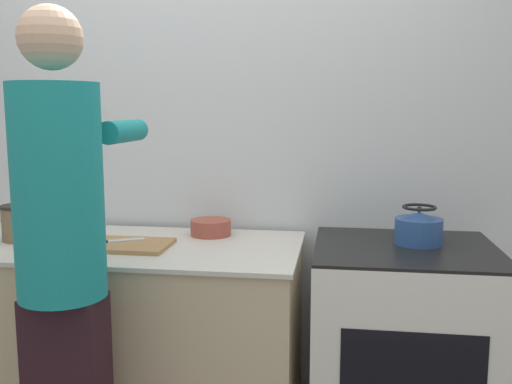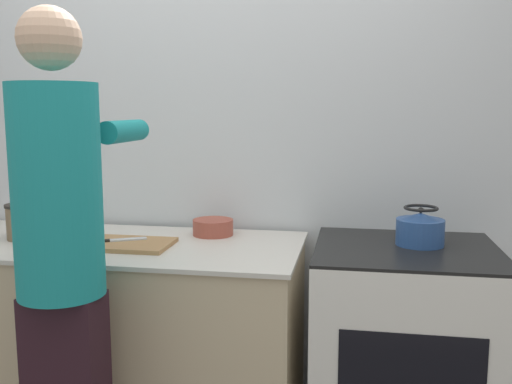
{
  "view_description": "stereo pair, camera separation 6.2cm",
  "coord_description": "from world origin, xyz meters",
  "px_view_note": "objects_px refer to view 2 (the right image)",
  "views": [
    {
      "loc": [
        0.59,
        -1.92,
        1.46
      ],
      "look_at": [
        0.27,
        0.24,
        1.14
      ],
      "focal_mm": 40.0,
      "sensor_mm": 36.0,
      "label": 1
    },
    {
      "loc": [
        0.65,
        -1.91,
        1.46
      ],
      "look_at": [
        0.27,
        0.24,
        1.14
      ],
      "focal_mm": 40.0,
      "sensor_mm": 36.0,
      "label": 2
    }
  ],
  "objects_px": {
    "kettle": "(420,229)",
    "canister_jar": "(25,221)",
    "oven": "(403,360)",
    "person": "(62,252)",
    "knife": "(115,240)",
    "cutting_board": "(127,244)"
  },
  "relations": [
    {
      "from": "person",
      "to": "kettle",
      "type": "relative_size",
      "value": 9.48
    },
    {
      "from": "person",
      "to": "kettle",
      "type": "distance_m",
      "value": 1.35
    },
    {
      "from": "kettle",
      "to": "oven",
      "type": "bearing_deg",
      "value": -134.68
    },
    {
      "from": "canister_jar",
      "to": "cutting_board",
      "type": "bearing_deg",
      "value": -6.26
    },
    {
      "from": "oven",
      "to": "cutting_board",
      "type": "height_order",
      "value": "oven"
    },
    {
      "from": "knife",
      "to": "canister_jar",
      "type": "distance_m",
      "value": 0.45
    },
    {
      "from": "knife",
      "to": "oven",
      "type": "bearing_deg",
      "value": -25.76
    },
    {
      "from": "person",
      "to": "canister_jar",
      "type": "distance_m",
      "value": 0.71
    },
    {
      "from": "oven",
      "to": "kettle",
      "type": "height_order",
      "value": "kettle"
    },
    {
      "from": "cutting_board",
      "to": "canister_jar",
      "type": "height_order",
      "value": "canister_jar"
    },
    {
      "from": "cutting_board",
      "to": "knife",
      "type": "height_order",
      "value": "knife"
    },
    {
      "from": "person",
      "to": "knife",
      "type": "relative_size",
      "value": 7.62
    },
    {
      "from": "person",
      "to": "knife",
      "type": "xyz_separation_m",
      "value": [
        -0.03,
        0.49,
        -0.07
      ]
    },
    {
      "from": "person",
      "to": "cutting_board",
      "type": "xyz_separation_m",
      "value": [
        0.03,
        0.48,
        -0.09
      ]
    },
    {
      "from": "cutting_board",
      "to": "knife",
      "type": "relative_size",
      "value": 1.56
    },
    {
      "from": "oven",
      "to": "cutting_board",
      "type": "xyz_separation_m",
      "value": [
        -1.14,
        -0.04,
        0.44
      ]
    },
    {
      "from": "canister_jar",
      "to": "person",
      "type": "bearing_deg",
      "value": -48.74
    },
    {
      "from": "kettle",
      "to": "canister_jar",
      "type": "height_order",
      "value": "kettle"
    },
    {
      "from": "person",
      "to": "knife",
      "type": "bearing_deg",
      "value": 93.42
    },
    {
      "from": "knife",
      "to": "kettle",
      "type": "height_order",
      "value": "kettle"
    },
    {
      "from": "knife",
      "to": "kettle",
      "type": "xyz_separation_m",
      "value": [
        1.25,
        0.08,
        0.08
      ]
    },
    {
      "from": "kettle",
      "to": "canister_jar",
      "type": "distance_m",
      "value": 1.69
    }
  ]
}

